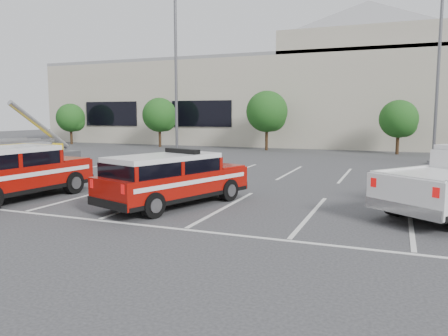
{
  "coord_description": "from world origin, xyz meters",
  "views": [
    {
      "loc": [
        4.95,
        -12.55,
        2.92
      ],
      "look_at": [
        -0.66,
        1.6,
        1.05
      ],
      "focal_mm": 35.0,
      "sensor_mm": 36.0,
      "label": 1
    }
  ],
  "objects_px": {
    "fire_chief_suv": "(173,183)",
    "utility_rig": "(26,163)",
    "ladder_suv": "(13,176)",
    "light_pole_left": "(176,78)",
    "tree_far_left": "(72,119)",
    "tree_left": "(161,116)",
    "convention_building": "(346,96)",
    "tree_mid_right": "(400,120)",
    "light_pole_mid": "(438,75)",
    "tree_mid_left": "(268,113)"
  },
  "relations": [
    {
      "from": "fire_chief_suv",
      "to": "utility_rig",
      "type": "bearing_deg",
      "value": -177.94
    },
    {
      "from": "ladder_suv",
      "to": "light_pole_left",
      "type": "bearing_deg",
      "value": 98.52
    },
    {
      "from": "tree_far_left",
      "to": "tree_left",
      "type": "height_order",
      "value": "tree_left"
    },
    {
      "from": "convention_building",
      "to": "tree_mid_right",
      "type": "height_order",
      "value": "convention_building"
    },
    {
      "from": "utility_rig",
      "to": "light_pole_left",
      "type": "bearing_deg",
      "value": 80.14
    },
    {
      "from": "fire_chief_suv",
      "to": "light_pole_mid",
      "type": "bearing_deg",
      "value": 81.33
    },
    {
      "from": "fire_chief_suv",
      "to": "tree_mid_right",
      "type": "bearing_deg",
      "value": 92.51
    },
    {
      "from": "tree_far_left",
      "to": "ladder_suv",
      "type": "height_order",
      "value": "tree_far_left"
    },
    {
      "from": "tree_mid_right",
      "to": "light_pole_left",
      "type": "relative_size",
      "value": 0.39
    },
    {
      "from": "light_pole_mid",
      "to": "fire_chief_suv",
      "type": "relative_size",
      "value": 1.87
    },
    {
      "from": "convention_building",
      "to": "light_pole_mid",
      "type": "height_order",
      "value": "convention_building"
    },
    {
      "from": "tree_left",
      "to": "tree_mid_right",
      "type": "distance_m",
      "value": 20.0
    },
    {
      "from": "tree_left",
      "to": "light_pole_left",
      "type": "distance_m",
      "value": 12.43
    },
    {
      "from": "convention_building",
      "to": "ladder_suv",
      "type": "xyz_separation_m",
      "value": [
        -7.42,
        -33.33,
        -3.89
      ]
    },
    {
      "from": "tree_left",
      "to": "utility_rig",
      "type": "relative_size",
      "value": 1.03
    },
    {
      "from": "tree_left",
      "to": "tree_mid_left",
      "type": "relative_size",
      "value": 0.91
    },
    {
      "from": "light_pole_mid",
      "to": "utility_rig",
      "type": "xyz_separation_m",
      "value": [
        -17.76,
        -13.46,
        -4.48
      ]
    },
    {
      "from": "light_pole_left",
      "to": "light_pole_mid",
      "type": "xyz_separation_m",
      "value": [
        15.0,
        4.0,
        0.0
      ]
    },
    {
      "from": "light_pole_mid",
      "to": "convention_building",
      "type": "bearing_deg",
      "value": 113.26
    },
    {
      "from": "tree_mid_right",
      "to": "ladder_suv",
      "type": "distance_m",
      "value": 26.6
    },
    {
      "from": "ladder_suv",
      "to": "utility_rig",
      "type": "bearing_deg",
      "value": 136.64
    },
    {
      "from": "tree_mid_left",
      "to": "light_pole_mid",
      "type": "height_order",
      "value": "light_pole_mid"
    },
    {
      "from": "tree_mid_right",
      "to": "utility_rig",
      "type": "distance_m",
      "value": 25.2
    },
    {
      "from": "convention_building",
      "to": "fire_chief_suv",
      "type": "xyz_separation_m",
      "value": [
        -1.86,
        -32.16,
        -3.98
      ]
    },
    {
      "from": "light_pole_left",
      "to": "light_pole_mid",
      "type": "relative_size",
      "value": 1.0
    },
    {
      "from": "tree_left",
      "to": "light_pole_left",
      "type": "relative_size",
      "value": 0.43
    },
    {
      "from": "utility_rig",
      "to": "tree_far_left",
      "type": "bearing_deg",
      "value": 132.36
    },
    {
      "from": "fire_chief_suv",
      "to": "ladder_suv",
      "type": "height_order",
      "value": "ladder_suv"
    },
    {
      "from": "tree_mid_right",
      "to": "light_pole_mid",
      "type": "height_order",
      "value": "light_pole_mid"
    },
    {
      "from": "tree_mid_right",
      "to": "tree_mid_left",
      "type": "bearing_deg",
      "value": 180.0
    },
    {
      "from": "tree_left",
      "to": "ladder_suv",
      "type": "relative_size",
      "value": 0.82
    },
    {
      "from": "tree_mid_left",
      "to": "utility_rig",
      "type": "xyz_separation_m",
      "value": [
        -5.85,
        -19.51,
        -2.33
      ]
    },
    {
      "from": "tree_mid_right",
      "to": "ladder_suv",
      "type": "relative_size",
      "value": 0.74
    },
    {
      "from": "tree_left",
      "to": "tree_mid_left",
      "type": "xyz_separation_m",
      "value": [
        10.0,
        0.0,
        0.27
      ]
    },
    {
      "from": "fire_chief_suv",
      "to": "utility_rig",
      "type": "height_order",
      "value": "utility_rig"
    },
    {
      "from": "light_pole_mid",
      "to": "utility_rig",
      "type": "relative_size",
      "value": 2.38
    },
    {
      "from": "tree_far_left",
      "to": "tree_mid_right",
      "type": "xyz_separation_m",
      "value": [
        30.0,
        0.0,
        0.0
      ]
    },
    {
      "from": "light_pole_left",
      "to": "ladder_suv",
      "type": "relative_size",
      "value": 1.89
    },
    {
      "from": "ladder_suv",
      "to": "utility_rig",
      "type": "xyz_separation_m",
      "value": [
        -3.52,
        4.0,
        -0.12
      ]
    },
    {
      "from": "tree_far_left",
      "to": "utility_rig",
      "type": "relative_size",
      "value": 0.93
    },
    {
      "from": "tree_far_left",
      "to": "light_pole_left",
      "type": "xyz_separation_m",
      "value": [
        16.91,
        -10.05,
        2.68
      ]
    },
    {
      "from": "light_pole_mid",
      "to": "fire_chief_suv",
      "type": "height_order",
      "value": "light_pole_mid"
    },
    {
      "from": "tree_left",
      "to": "utility_rig",
      "type": "bearing_deg",
      "value": -78.0
    },
    {
      "from": "convention_building",
      "to": "light_pole_left",
      "type": "distance_m",
      "value": 21.49
    },
    {
      "from": "light_pole_left",
      "to": "ladder_suv",
      "type": "distance_m",
      "value": 14.17
    },
    {
      "from": "tree_far_left",
      "to": "light_pole_mid",
      "type": "relative_size",
      "value": 0.39
    },
    {
      "from": "convention_building",
      "to": "light_pole_left",
      "type": "xyz_separation_m",
      "value": [
        -8.18,
        -19.86,
        0.47
      ]
    },
    {
      "from": "tree_left",
      "to": "light_pole_mid",
      "type": "distance_m",
      "value": 22.86
    },
    {
      "from": "tree_mid_left",
      "to": "tree_mid_right",
      "type": "xyz_separation_m",
      "value": [
        10.0,
        -0.0,
        -0.54
      ]
    },
    {
      "from": "convention_building",
      "to": "fire_chief_suv",
      "type": "distance_m",
      "value": 32.46
    }
  ]
}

